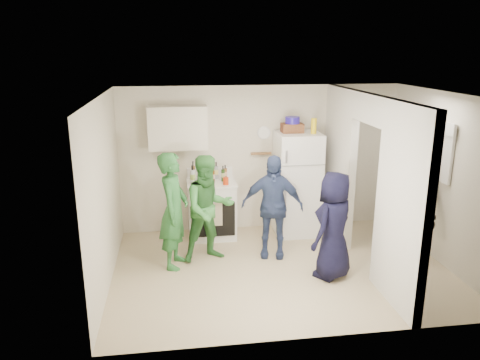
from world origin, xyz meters
name	(u,v)px	position (x,y,z in m)	size (l,w,h in m)	color
floor	(281,268)	(0.00, 0.00, 0.00)	(4.80, 4.80, 0.00)	tan
wall_back	(260,158)	(0.00, 1.70, 1.25)	(4.80, 4.80, 0.00)	silver
wall_front	(320,233)	(0.00, -1.70, 1.25)	(4.80, 4.80, 0.00)	silver
wall_left	(104,194)	(-2.40, 0.00, 1.25)	(3.40, 3.40, 0.00)	silver
wall_right	(444,180)	(2.40, 0.00, 1.25)	(3.40, 3.40, 0.00)	silver
ceiling	(285,95)	(0.00, 0.00, 2.50)	(4.80, 4.80, 0.00)	white
partition_pier_back	(339,164)	(1.20, 1.10, 1.25)	(0.12, 1.20, 2.50)	silver
partition_pier_front	(402,208)	(1.20, -1.10, 1.25)	(0.12, 1.20, 2.50)	silver
partition_header	(371,109)	(1.20, 0.00, 2.30)	(0.12, 1.00, 0.40)	silver
stove	(212,209)	(-0.88, 1.37, 0.48)	(0.81, 0.67, 0.96)	white
upper_cabinet	(178,128)	(-1.40, 1.52, 1.85)	(0.95, 0.34, 0.70)	silver
fridge	(297,184)	(0.57, 1.34, 0.87)	(0.72, 0.70, 1.75)	white
wicker_basket	(292,128)	(0.47, 1.39, 1.82)	(0.35, 0.25, 0.15)	brown
blue_bowl	(292,120)	(0.47, 1.39, 1.95)	(0.24, 0.24, 0.11)	#24169D
yellow_cup_stack_top	(314,126)	(0.79, 1.24, 1.87)	(0.09, 0.09, 0.25)	yellow
wall_clock	(264,133)	(0.05, 1.68, 1.70)	(0.22, 0.22, 0.03)	white
spice_shelf	(261,153)	(0.00, 1.65, 1.35)	(0.35, 0.08, 0.03)	olive
nook_window	(439,150)	(2.38, 0.20, 1.65)	(0.03, 0.70, 0.80)	black
nook_window_frame	(438,150)	(2.36, 0.20, 1.65)	(0.04, 0.76, 0.86)	white
nook_valance	(439,126)	(2.34, 0.20, 2.00)	(0.04, 0.82, 0.18)	white
yellow_cup_stack_stove	(205,178)	(-1.00, 1.15, 1.09)	(0.09, 0.09, 0.25)	#F2FF15
red_cup	(226,181)	(-0.66, 1.17, 1.02)	(0.09, 0.09, 0.12)	red
person_green_left	(174,211)	(-1.51, 0.33, 0.85)	(0.62, 0.41, 1.70)	#2E7335
person_green_center	(209,209)	(-1.00, 0.48, 0.81)	(0.78, 0.61, 1.61)	#3C8A42
person_denim	(272,206)	(-0.04, 0.48, 0.79)	(0.93, 0.39, 1.59)	#32496E
person_navy	(334,226)	(0.65, -0.32, 0.76)	(0.74, 0.48, 1.51)	black
person_nook	(410,196)	(2.10, 0.36, 0.91)	(1.17, 0.67, 1.81)	black
bottle_a	(193,171)	(-1.17, 1.50, 1.12)	(0.06, 0.06, 0.33)	brown
bottle_b	(200,176)	(-1.08, 1.31, 1.09)	(0.07, 0.07, 0.26)	#1A4717
bottle_c	(205,170)	(-0.98, 1.53, 1.12)	(0.08, 0.08, 0.32)	silver
bottle_d	(213,175)	(-0.86, 1.30, 1.10)	(0.06, 0.06, 0.27)	brown
bottle_e	(216,170)	(-0.78, 1.56, 1.10)	(0.07, 0.07, 0.29)	#959DA6
bottle_f	(223,173)	(-0.69, 1.38, 1.09)	(0.06, 0.06, 0.26)	#203D16
bottle_g	(225,172)	(-0.64, 1.49, 1.08)	(0.06, 0.06, 0.25)	brown
bottle_h	(193,175)	(-1.19, 1.25, 1.12)	(0.08, 0.08, 0.32)	silver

